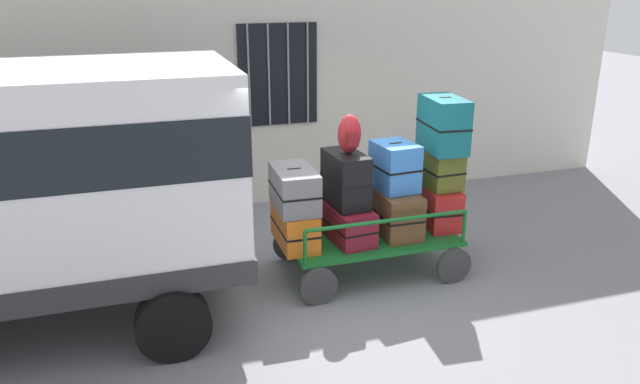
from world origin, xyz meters
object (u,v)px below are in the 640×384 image
Objects in this scene: suitcase_midright_bottom at (438,206)px; suitcase_center_bottom at (394,211)px; van at (0,178)px; backpack at (350,134)px; luggage_cart at (369,241)px; suitcase_midleft_bottom at (345,221)px; suitcase_left_middle at (294,189)px; suitcase_left_bottom at (295,226)px; suitcase_midright_top at (443,124)px; suitcase_center_middle at (395,166)px; suitcase_midleft_middle at (346,179)px; suitcase_midright_middle at (441,169)px.

suitcase_center_bottom is at bearing -175.96° from suitcase_midright_bottom.
backpack is at bearing 2.27° from van.
suitcase_midleft_bottom is at bearing 179.46° from luggage_cart.
suitcase_midleft_bottom is at bearing -0.63° from suitcase_left_middle.
suitcase_center_bottom reaches higher than luggage_cart.
van is 2.12× the size of luggage_cart.
suitcase_midleft_bottom reaches higher than luggage_cart.
van reaches higher than suitcase_midright_bottom.
suitcase_left_bottom is 1.08× the size of suitcase_midright_top.
suitcase_center_middle is at bearing 3.22° from luggage_cart.
suitcase_left_middle is at bearing 3.43° from van.
suitcase_midright_bottom is (1.22, 0.04, 0.04)m from suitcase_midleft_bottom.
suitcase_left_middle is at bearing -179.12° from suitcase_midright_bottom.
luggage_cart is 2.21× the size of suitcase_midleft_bottom.
luggage_cart is 4.73× the size of backpack.
luggage_cart is at bearing -0.60° from suitcase_left_middle.
suitcase_midright_middle is (1.22, -0.01, 0.00)m from suitcase_midleft_middle.
suitcase_left_bottom is 1.37× the size of suitcase_center_middle.
van is 4.00m from luggage_cart.
suitcase_left_middle is at bearing 179.37° from suitcase_midleft_bottom.
suitcase_midright_bottom is 1.57m from backpack.
suitcase_midright_top reaches higher than suitcase_midright_bottom.
suitcase_midright_top reaches higher than suitcase_center_bottom.
luggage_cart is 2.54× the size of suitcase_left_bottom.
suitcase_midleft_bottom is 1.62m from suitcase_midright_top.
suitcase_midright_top reaches higher than suitcase_midright_middle.
suitcase_center_bottom is 1.15m from backpack.
suitcase_left_bottom is 1.18× the size of suitcase_midleft_middle.
suitcase_midleft_middle is at bearing -179.79° from suitcase_center_middle.
suitcase_midleft_middle reaches higher than suitcase_center_bottom.
suitcase_midright_bottom is at bearing 90.00° from suitcase_midright_top.
suitcase_midright_top is at bearing 0.90° from suitcase_midleft_middle.
suitcase_midleft_bottom is at bearing 179.24° from suitcase_center_bottom.
suitcase_left_middle reaches higher than suitcase_center_bottom.
backpack is (-0.59, -0.04, 0.44)m from suitcase_center_middle.
suitcase_left_bottom is 0.61m from suitcase_midleft_bottom.
backpack reaches higher than suitcase_center_middle.
suitcase_midright_top reaches higher than luggage_cart.
suitcase_midright_top is at bearing 2.13° from luggage_cart.
suitcase_midright_top is (0.00, 0.02, 0.55)m from suitcase_midright_middle.
van reaches higher than suitcase_midleft_middle.
suitcase_midright_top is (1.84, 0.03, 1.05)m from suitcase_left_bottom.
suitcase_midleft_middle is 0.62m from suitcase_center_middle.
suitcase_midright_bottom is at bearing 90.00° from suitcase_midright_middle.
suitcase_midleft_bottom is 1.22× the size of suitcase_midright_bottom.
suitcase_left_bottom is 1.03× the size of suitcase_left_middle.
suitcase_midright_bottom reaches higher than suitcase_midleft_bottom.
suitcase_left_bottom is at bearing -90.00° from suitcase_left_middle.
suitcase_center_middle is (4.11, 0.18, -0.32)m from van.
van is at bearing -177.54° from luggage_cart.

